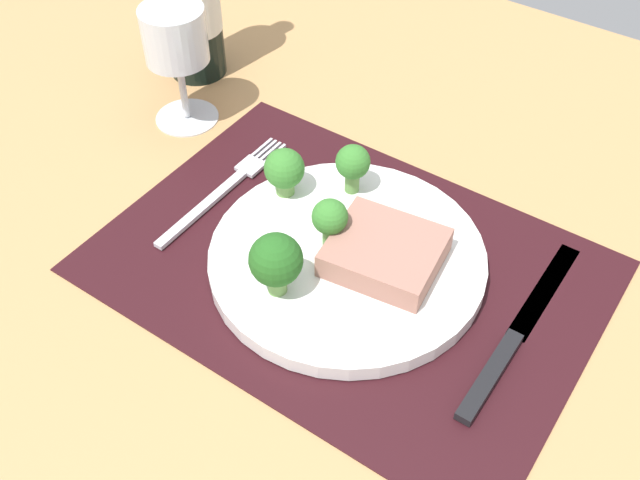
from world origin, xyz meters
The scene contains 11 objects.
ground_plane centered at (0.00, 0.00, -1.50)cm, with size 140.00×110.00×3.00cm, color tan.
placemat centered at (0.00, 0.00, 0.15)cm, with size 45.00×32.14×0.30cm, color black.
plate centered at (0.00, 0.00, 1.10)cm, with size 25.62×25.62×1.60cm, color white.
steak centered at (3.37, 0.96, 3.16)cm, with size 9.71×8.78×2.51cm, color #9E6B5B.
broccoli_near_fork centered at (-9.60, 3.44, 4.81)cm, with size 3.99×3.99×5.07cm.
broccoli_center centered at (-2.60, -7.19, 5.65)cm, with size 4.68×4.68×6.25cm.
broccoli_near_steak centered at (-4.33, 7.47, 5.26)cm, with size 3.42×3.42×5.33cm.
broccoli_front_edge centered at (-1.97, 0.41, 5.20)cm, with size 3.32×3.32×5.19cm.
fork centered at (-15.95, 1.42, 0.55)cm, with size 2.40×19.20×0.50cm.
knife centered at (16.44, 0.53, 0.60)cm, with size 1.80×23.00×0.80cm.
wine_glass centered at (-27.65, 8.84, 9.73)cm, with size 7.19×7.19×13.70cm.
Camera 1 is at (24.44, -39.94, 51.98)cm, focal length 41.94 mm.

